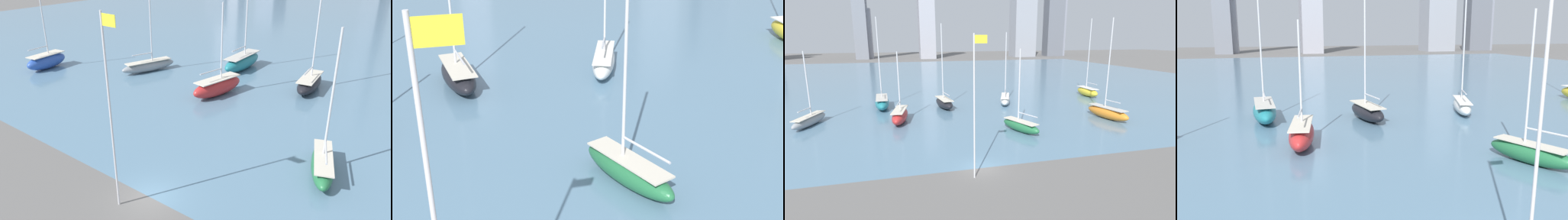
% 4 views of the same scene
% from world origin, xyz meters
% --- Properties ---
extents(ground_plane, '(500.00, 500.00, 0.00)m').
position_xyz_m(ground_plane, '(0.00, 0.00, 0.00)').
color(ground_plane, '#605E5B').
extents(harbor_water, '(180.00, 140.00, 0.00)m').
position_xyz_m(harbor_water, '(0.00, 70.00, 0.00)').
color(harbor_water, slate).
rests_on(harbor_water, ground_plane).
extents(flag_pole, '(1.24, 0.14, 13.21)m').
position_xyz_m(flag_pole, '(-1.16, -1.88, 7.10)').
color(flag_pole, silver).
rests_on(flag_pole, ground_plane).
extents(distant_city_skyline, '(220.45, 21.95, 70.87)m').
position_xyz_m(distant_city_skyline, '(2.51, 170.10, 26.16)').
color(distant_city_skyline, slate).
rests_on(distant_city_skyline, ground_plane).
extents(sailboat_teal, '(2.86, 9.02, 16.36)m').
position_xyz_m(sailboat_teal, '(-10.84, 30.32, 1.18)').
color(sailboat_teal, '#1E757F').
rests_on(sailboat_teal, harbor_water).
extents(sailboat_red, '(3.33, 7.85, 10.77)m').
position_xyz_m(sailboat_red, '(-7.74, 19.55, 1.12)').
color(sailboat_red, '#B72828').
rests_on(sailboat_red, harbor_water).
extents(sailboat_gray, '(4.06, 8.36, 10.93)m').
position_xyz_m(sailboat_gray, '(-20.82, 21.33, 0.87)').
color(sailboat_gray, gray).
rests_on(sailboat_gray, harbor_water).
extents(sailboat_black, '(3.35, 7.90, 15.23)m').
position_xyz_m(sailboat_black, '(0.32, 27.81, 1.03)').
color(sailboat_black, black).
rests_on(sailboat_black, harbor_water).
extents(sailboat_white, '(4.57, 8.26, 13.77)m').
position_xyz_m(sailboat_white, '(12.53, 28.37, 0.96)').
color(sailboat_white, white).
rests_on(sailboat_white, harbor_water).
extents(sailboat_orange, '(3.27, 8.43, 15.79)m').
position_xyz_m(sailboat_orange, '(24.73, 13.36, 1.08)').
color(sailboat_orange, orange).
rests_on(sailboat_orange, harbor_water).
extents(sailboat_green, '(4.11, 7.05, 11.40)m').
position_xyz_m(sailboat_green, '(8.49, 10.45, 0.91)').
color(sailboat_green, '#236B3D').
rests_on(sailboat_green, harbor_water).
extents(sailboat_yellow, '(2.36, 7.18, 16.74)m').
position_xyz_m(sailboat_yellow, '(33.04, 31.26, 1.12)').
color(sailboat_yellow, yellow).
rests_on(sailboat_yellow, harbor_water).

